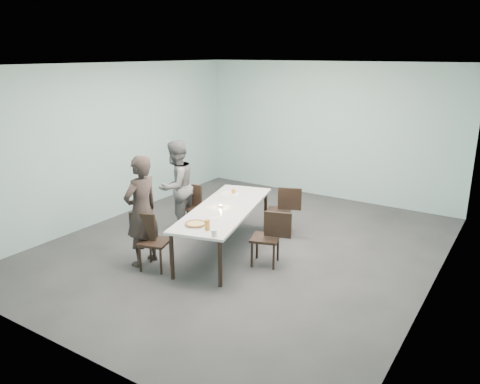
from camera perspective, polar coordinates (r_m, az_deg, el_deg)
The scene contains 16 objects.
ground at distance 8.04m, azimuth 0.48°, elevation -6.63°, with size 7.00×7.00×0.00m, color #333335.
room_shell at distance 7.47m, azimuth 0.51°, elevation 7.78°, with size 6.02×7.02×3.01m.
table at distance 7.65m, azimuth -1.89°, elevation -2.30°, with size 1.52×2.74×0.75m.
chair_near_left at distance 7.22m, azimuth -10.95°, elevation -5.41°, with size 0.65×0.52×0.87m.
chair_far_left at distance 8.62m, azimuth -5.27°, elevation -1.50°, with size 0.62×0.45×0.87m.
chair_near_right at distance 7.21m, azimuth 3.74°, elevation -5.18°, with size 0.65×0.53×0.87m.
chair_far_right at distance 8.45m, azimuth 5.30°, elevation -1.89°, with size 0.65×0.54×0.87m.
diner_near at distance 7.27m, azimuth -11.91°, elevation -2.27°, with size 0.63×0.41×1.73m, color black.
diner_far at distance 8.59m, azimuth -7.77°, elevation 0.72°, with size 0.82×0.64×1.68m, color slate.
pizza at distance 6.88m, azimuth -5.44°, elevation -3.91°, with size 0.34×0.34×0.04m.
side_plate at distance 7.13m, azimuth -3.06°, elevation -3.23°, with size 0.18×0.18×0.01m, color white.
beer_glass at distance 6.67m, azimuth -4.01°, elevation -4.03°, with size 0.08×0.08×0.15m, color #C77B2B.
water_tumbler at distance 6.46m, azimuth -3.18°, elevation -5.02°, with size 0.08×0.08×0.09m, color silver.
tealight at distance 7.64m, azimuth -2.37°, elevation -1.73°, with size 0.06×0.06×0.05m.
amber_tumbler at distance 8.36m, azimuth -0.81°, elevation 0.07°, with size 0.07×0.07×0.08m, color #C77B2B.
menu at distance 8.36m, azimuth -1.20°, elevation -0.20°, with size 0.30×0.22×0.01m, color silver.
Camera 1 is at (3.92, -6.25, 3.18)m, focal length 35.00 mm.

